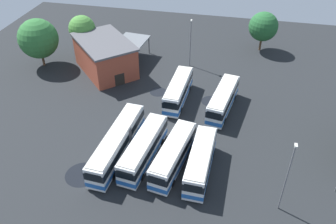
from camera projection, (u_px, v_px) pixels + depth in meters
name	position (u px, v px, depth m)	size (l,w,h in m)	color
ground_plane	(175.00, 130.00, 51.66)	(92.13, 92.13, 0.00)	black
bus_row0_slot1	(178.00, 91.00, 56.64)	(10.66, 3.02, 3.61)	silver
bus_row0_slot3	(223.00, 100.00, 54.52)	(10.90, 4.26, 3.61)	silver
bus_row1_slot0	(117.00, 143.00, 46.44)	(14.15, 3.48, 3.61)	silver
bus_row1_slot1	(144.00, 149.00, 45.55)	(11.49, 3.90, 3.61)	silver
bus_row1_slot2	(173.00, 155.00, 44.60)	(10.96, 4.22, 3.61)	silver
bus_row1_slot3	(200.00, 161.00, 43.66)	(10.33, 2.85, 3.61)	silver
depot_building	(105.00, 56.00, 63.88)	(14.73, 14.57, 6.02)	#99422D
maintenance_shelter	(130.00, 44.00, 66.67)	(9.17, 6.10, 3.80)	slate
lamp_post_near_entrance	(190.00, 42.00, 64.29)	(0.56, 0.28, 9.08)	slate
lamp_post_by_building	(287.00, 176.00, 37.15)	(0.56, 0.28, 9.69)	slate
tree_east_edge	(82.00, 29.00, 67.02)	(5.07, 5.07, 8.28)	brown
tree_south_edge	(263.00, 27.00, 69.51)	(5.75, 5.75, 7.96)	brown
tree_north_edge	(38.00, 39.00, 64.08)	(7.23, 7.23, 9.10)	brown
puddle_front_lane	(82.00, 175.00, 44.46)	(4.32, 4.32, 0.01)	black
puddle_between_rows	(158.00, 92.00, 59.82)	(2.91, 2.91, 0.01)	black
puddle_centre_drain	(211.00, 101.00, 57.54)	(3.17, 3.17, 0.01)	black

